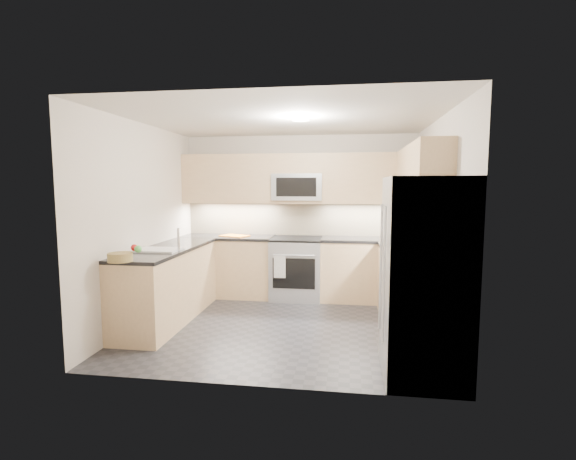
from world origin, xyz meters
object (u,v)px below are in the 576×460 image
at_px(gas_range, 297,269).
at_px(refrigerator, 424,278).
at_px(microwave, 298,187).
at_px(cutting_board, 235,236).
at_px(utensil_bowl, 412,234).
at_px(fruit_basket, 120,257).

relative_size(gas_range, refrigerator, 0.51).
height_order(microwave, cutting_board, microwave).
relative_size(gas_range, microwave, 1.20).
relative_size(utensil_bowl, fruit_basket, 1.16).
bearing_deg(cutting_board, microwave, 6.59).
distance_m(microwave, cutting_board, 1.23).
height_order(gas_range, cutting_board, cutting_board).
xyz_separation_m(gas_range, utensil_bowl, (1.69, -0.08, 0.57)).
bearing_deg(utensil_bowl, refrigerator, -95.79).
relative_size(gas_range, utensil_bowl, 3.14).
relative_size(gas_range, cutting_board, 2.23).
xyz_separation_m(utensil_bowl, cutting_board, (-2.66, 0.09, -0.08)).
xyz_separation_m(refrigerator, utensil_bowl, (0.24, 2.35, 0.12)).
bearing_deg(refrigerator, gas_range, 120.88).
bearing_deg(gas_range, fruit_basket, -124.58).
bearing_deg(refrigerator, cutting_board, 134.81).
xyz_separation_m(gas_range, refrigerator, (1.45, -2.43, 0.45)).
bearing_deg(fruit_basket, utensil_bowl, 33.99).
distance_m(microwave, refrigerator, 3.04).
distance_m(gas_range, microwave, 1.25).
xyz_separation_m(gas_range, fruit_basket, (-1.56, -2.27, 0.53)).
bearing_deg(microwave, utensil_bowl, -6.76).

